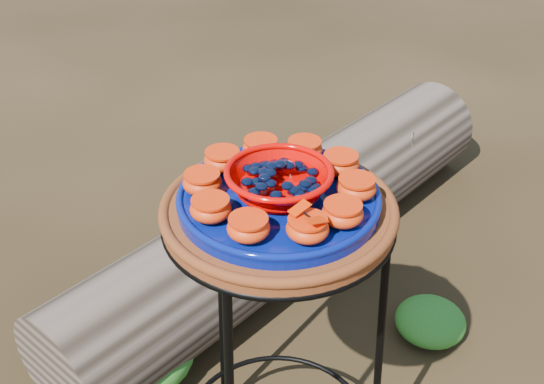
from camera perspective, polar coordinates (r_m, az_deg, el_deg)
plant_stand at (r=1.40m, az=0.48°, el=-14.09°), size 0.44×0.44×0.70m
terracotta_saucer at (r=1.16m, az=0.56°, el=-1.80°), size 0.40×0.40×0.03m
cobalt_plate at (r=1.15m, az=0.57°, el=-0.68°), size 0.34×0.34×0.02m
red_bowl at (r=1.13m, az=0.58°, el=0.79°), size 0.17×0.17×0.05m
glass_gems at (r=1.11m, az=0.59°, el=2.32°), size 0.13×0.13×0.02m
orange_half_0 at (r=1.03m, az=2.99°, el=-3.09°), size 0.07×0.07×0.04m
orange_half_1 at (r=1.07m, az=5.92°, el=-1.82°), size 0.07×0.07×0.04m
orange_half_2 at (r=1.13m, az=7.07°, el=0.34°), size 0.07×0.07×0.04m
orange_half_3 at (r=1.19m, az=5.75°, el=2.35°), size 0.07×0.07×0.04m
orange_half_4 at (r=1.23m, az=2.73°, el=3.57°), size 0.07×0.07×0.04m
orange_half_5 at (r=1.24m, az=-0.95°, el=3.69°), size 0.07×0.07×0.04m
orange_half_6 at (r=1.20m, az=-4.16°, el=2.67°), size 0.07×0.07×0.04m
orange_half_7 at (r=1.14m, az=-5.85°, el=0.78°), size 0.07×0.07×0.04m
orange_half_8 at (r=1.08m, az=-5.15°, el=-1.42°), size 0.07×0.07×0.04m
orange_half_9 at (r=1.03m, az=-1.99°, el=-3.03°), size 0.07×0.07×0.04m
butterfly at (r=1.02m, az=3.03°, el=-1.98°), size 0.07×0.05×0.01m
driftwood_log at (r=2.11m, az=1.69°, el=-2.14°), size 1.76×0.80×0.32m
foliage_right at (r=1.97m, az=13.12°, el=-10.40°), size 0.20×0.20×0.10m
foliage_back at (r=1.83m, az=-11.77°, el=-12.77°), size 0.33×0.33×0.17m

